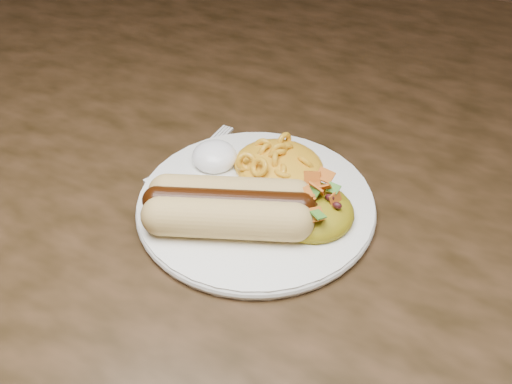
% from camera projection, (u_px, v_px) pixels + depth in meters
% --- Properties ---
extents(table, '(1.60, 0.90, 0.75)m').
position_uv_depth(table, '(347.00, 192.00, 0.74)').
color(table, '#462E1B').
rests_on(table, floor).
extents(plate, '(0.24, 0.24, 0.01)m').
position_uv_depth(plate, '(256.00, 205.00, 0.58)').
color(plate, white).
rests_on(plate, table).
extents(hotdog, '(0.13, 0.11, 0.04)m').
position_uv_depth(hotdog, '(229.00, 206.00, 0.54)').
color(hotdog, tan).
rests_on(hotdog, plate).
extents(mac_and_cheese, '(0.11, 0.10, 0.04)m').
position_uv_depth(mac_and_cheese, '(279.00, 155.00, 0.60)').
color(mac_and_cheese, gold).
rests_on(mac_and_cheese, plate).
extents(sour_cream, '(0.06, 0.06, 0.03)m').
position_uv_depth(sour_cream, '(214.00, 152.00, 0.61)').
color(sour_cream, white).
rests_on(sour_cream, plate).
extents(taco_salad, '(0.08, 0.08, 0.04)m').
position_uv_depth(taco_salad, '(310.00, 204.00, 0.55)').
color(taco_salad, '#CB7107').
rests_on(taco_salad, plate).
extents(fork, '(0.07, 0.12, 0.00)m').
position_uv_depth(fork, '(189.00, 166.00, 0.63)').
color(fork, white).
rests_on(fork, table).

